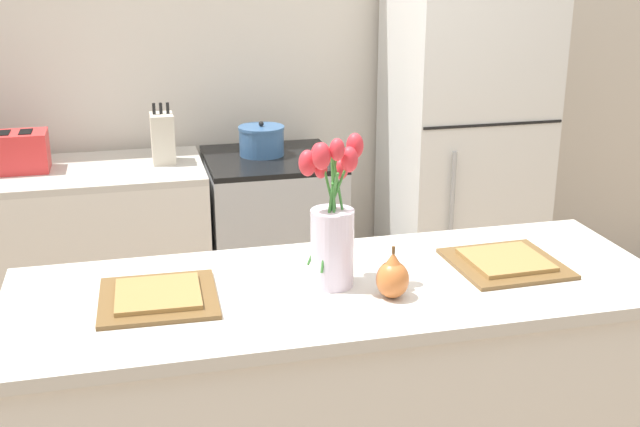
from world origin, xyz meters
name	(u,v)px	position (x,y,z in m)	size (l,w,h in m)	color
back_wall	(234,47)	(0.00, 2.00, 1.35)	(5.20, 0.08, 2.70)	silver
back_counter	(18,269)	(-1.06, 1.60, 0.45)	(1.68, 0.60, 0.89)	silver
stove_range	(273,247)	(0.10, 1.60, 0.45)	(0.60, 0.61, 0.89)	#B2B5B7
refrigerator	(462,152)	(1.05, 1.60, 0.86)	(0.68, 0.67, 1.71)	white
flower_vase	(332,227)	(-0.03, 0.00, 1.12)	(0.17, 0.18, 0.42)	silver
pear_figurine	(393,277)	(0.10, -0.12, 1.00)	(0.09, 0.09, 0.14)	#C66B33
plate_setting_left	(158,296)	(-0.49, 0.01, 0.96)	(0.31, 0.31, 0.02)	brown
plate_setting_right	(506,262)	(0.49, 0.01, 0.96)	(0.31, 0.31, 0.02)	brown
toaster	(17,152)	(-1.01, 1.62, 0.98)	(0.28, 0.18, 0.17)	red
cooking_pot	(262,141)	(0.06, 1.64, 0.96)	(0.21, 0.21, 0.16)	#386093
knife_block	(163,138)	(-0.39, 1.62, 1.00)	(0.10, 0.14, 0.27)	beige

